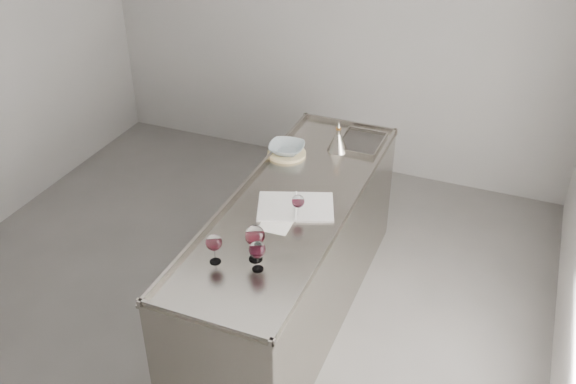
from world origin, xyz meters
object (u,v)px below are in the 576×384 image
at_px(wine_glass_left, 214,243).
at_px(wine_glass_small, 298,202).
at_px(ceramic_bowl, 287,148).
at_px(wine_glass_middle, 255,237).
at_px(wine_glass_right, 257,250).
at_px(counter, 293,259).
at_px(notebook, 296,207).
at_px(wine_funnel, 338,142).

relative_size(wine_glass_left, wine_glass_small, 1.13).
distance_m(wine_glass_left, ceramic_bowl, 1.30).
xyz_separation_m(wine_glass_left, wine_glass_middle, (0.20, 0.11, 0.03)).
distance_m(wine_glass_left, wine_glass_right, 0.25).
height_order(counter, notebook, counter).
bearing_deg(wine_glass_left, notebook, 72.36).
bearing_deg(wine_glass_middle, ceramic_bowl, 104.09).
xyz_separation_m(wine_glass_middle, wine_glass_small, (0.07, 0.47, -0.04)).
relative_size(wine_glass_small, ceramic_bowl, 0.63).
xyz_separation_m(counter, wine_glass_right, (0.07, -0.71, 0.60)).
height_order(wine_glass_left, wine_funnel, wine_funnel).
xyz_separation_m(counter, wine_glass_small, (0.10, -0.16, 0.58)).
xyz_separation_m(notebook, wine_funnel, (0.01, 0.82, 0.06)).
height_order(wine_glass_small, notebook, wine_glass_small).
xyz_separation_m(wine_glass_left, wine_glass_right, (0.25, 0.03, 0.00)).
xyz_separation_m(wine_glass_small, notebook, (-0.05, 0.10, -0.11)).
height_order(wine_glass_left, ceramic_bowl, wine_glass_left).
height_order(counter, ceramic_bowl, ceramic_bowl).
distance_m(wine_glass_right, wine_glass_small, 0.55).
bearing_deg(wine_funnel, notebook, -90.40).
xyz_separation_m(wine_glass_left, wine_glass_small, (0.27, 0.58, -0.02)).
bearing_deg(wine_glass_small, wine_glass_middle, -98.44).
relative_size(ceramic_bowl, wine_funnel, 1.11).
distance_m(wine_glass_middle, wine_funnel, 1.39).
bearing_deg(wine_glass_small, wine_funnel, 93.01).
height_order(counter, wine_glass_middle, wine_glass_middle).
height_order(notebook, ceramic_bowl, ceramic_bowl).
distance_m(counter, wine_glass_middle, 0.89).
distance_m(wine_glass_left, wine_glass_middle, 0.23).
bearing_deg(notebook, wine_funnel, 68.99).
bearing_deg(ceramic_bowl, wine_glass_small, -62.74).
height_order(wine_glass_left, wine_glass_right, wine_glass_right).
xyz_separation_m(wine_glass_small, ceramic_bowl, (-0.37, 0.71, -0.06)).
bearing_deg(wine_glass_right, wine_funnel, 91.02).
bearing_deg(counter, wine_glass_middle, -87.68).
bearing_deg(counter, wine_glass_left, -103.20).
height_order(counter, wine_glass_small, wine_glass_small).
bearing_deg(wine_glass_right, notebook, 92.83).
xyz_separation_m(counter, wine_glass_middle, (0.03, -0.63, 0.62)).
xyz_separation_m(wine_glass_right, ceramic_bowl, (-0.35, 1.26, -0.08)).
height_order(wine_glass_middle, notebook, wine_glass_middle).
distance_m(wine_glass_middle, wine_glass_right, 0.09).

